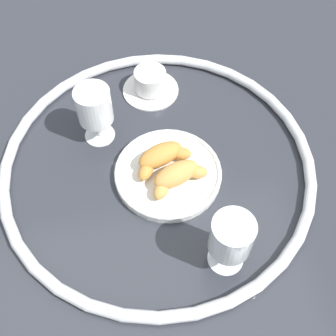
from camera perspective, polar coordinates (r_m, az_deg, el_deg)
ground_plane at (r=0.94m, az=-1.35°, el=0.19°), size 2.20×2.20×0.00m
table_chrome_rim at (r=0.93m, az=-1.37°, el=0.60°), size 0.67×0.67×0.02m
pastry_plate at (r=0.92m, az=0.00°, el=-0.67°), size 0.23×0.23×0.02m
croissant_large at (r=0.90m, az=-0.90°, el=1.38°), size 0.13×0.09×0.04m
croissant_small at (r=0.88m, az=1.14°, el=-1.03°), size 0.13×0.09×0.04m
coffee_cup_near at (r=1.06m, az=-2.33°, el=11.14°), size 0.14×0.14×0.06m
juice_glass_left at (r=0.93m, az=-9.67°, el=7.83°), size 0.08×0.08×0.14m
juice_glass_right at (r=0.76m, az=8.29°, el=-9.12°), size 0.08×0.08×0.14m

